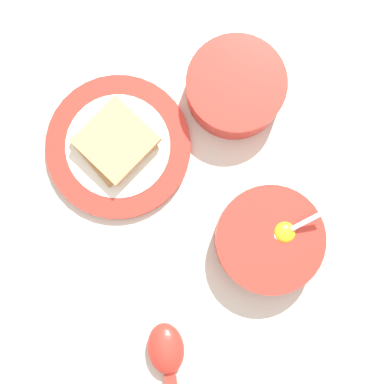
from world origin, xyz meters
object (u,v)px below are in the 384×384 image
(egg_bowl, at_px, (269,240))
(congee_bowl, at_px, (235,87))
(soup_spoon, at_px, (167,357))
(toast_plate, at_px, (118,147))
(toast_sandwich, at_px, (115,142))

(egg_bowl, xyz_separation_m, congee_bowl, (0.06, 0.23, 0.00))
(egg_bowl, xyz_separation_m, soup_spoon, (-0.22, -0.09, -0.01))
(soup_spoon, height_order, congee_bowl, congee_bowl)
(soup_spoon, distance_m, congee_bowl, 0.42)
(egg_bowl, distance_m, congee_bowl, 0.24)
(toast_plate, bearing_deg, egg_bowl, -59.01)
(egg_bowl, distance_m, toast_plate, 0.27)
(toast_plate, distance_m, soup_spoon, 0.33)
(soup_spoon, relative_size, congee_bowl, 1.15)
(toast_sandwich, bearing_deg, congee_bowl, -2.18)
(toast_plate, relative_size, soup_spoon, 1.30)
(toast_sandwich, xyz_separation_m, soup_spoon, (-0.08, -0.33, -0.01))
(toast_plate, relative_size, toast_sandwich, 1.79)
(egg_bowl, height_order, congee_bowl, egg_bowl)
(toast_plate, xyz_separation_m, congee_bowl, (0.20, -0.00, 0.02))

